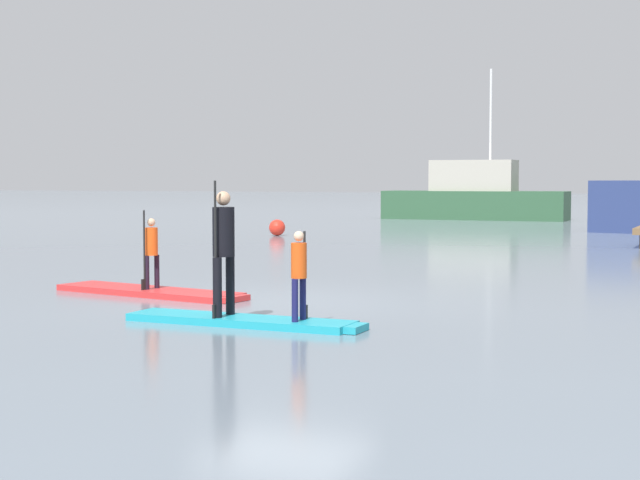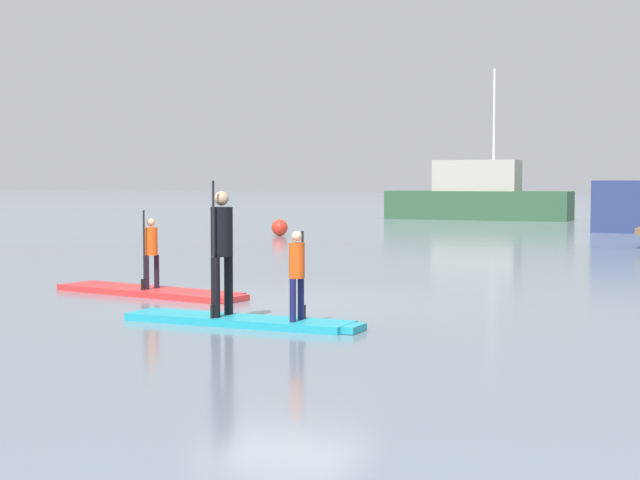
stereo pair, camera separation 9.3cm
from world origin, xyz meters
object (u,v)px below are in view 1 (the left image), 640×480
(paddleboard_near, at_px, (151,292))
(paddler_adult, at_px, (223,244))
(paddler_child_front, at_px, (299,270))
(fishing_boat_green_midground, at_px, (474,197))
(mooring_buoy_near, at_px, (277,228))
(paddleboard_far, at_px, (245,321))
(paddler_child_solo, at_px, (151,249))

(paddleboard_near, bearing_deg, paddler_adult, -41.05)
(paddler_child_front, height_order, fishing_boat_green_midground, fishing_boat_green_midground)
(mooring_buoy_near, bearing_deg, paddleboard_far, -64.83)
(paddler_child_front, bearing_deg, paddler_adult, -179.18)
(paddler_child_solo, bearing_deg, paddler_adult, -41.00)
(paddleboard_far, bearing_deg, paddler_child_front, 0.72)
(paddler_child_front, bearing_deg, paddleboard_near, 148.43)
(paddler_child_front, bearing_deg, paddler_child_solo, 148.50)
(paddler_child_solo, bearing_deg, paddler_child_front, -31.50)
(paddler_child_solo, height_order, paddler_adult, paddler_adult)
(mooring_buoy_near, bearing_deg, paddleboard_near, -70.65)
(paddler_adult, xyz_separation_m, fishing_boat_green_midground, (-5.78, 34.43, 0.03))
(paddler_adult, bearing_deg, fishing_boat_green_midground, 99.53)
(paddler_child_solo, xyz_separation_m, paddler_child_front, (3.81, -2.34, -0.01))
(paddler_child_solo, height_order, mooring_buoy_near, paddler_child_solo)
(paddleboard_far, bearing_deg, paddler_child_solo, 142.13)
(paddler_child_solo, distance_m, paddleboard_far, 3.89)
(paddler_child_solo, bearing_deg, fishing_boat_green_midground, 95.47)
(paddleboard_far, xyz_separation_m, fishing_boat_green_midground, (-6.09, 34.43, 1.04))
(paddler_adult, distance_m, mooring_buoy_near, 20.38)
(paddleboard_near, bearing_deg, paddleboard_far, -37.92)
(paddler_child_solo, relative_size, paddler_adult, 0.73)
(fishing_boat_green_midground, relative_size, mooring_buoy_near, 15.75)
(mooring_buoy_near, bearing_deg, paddler_child_front, -62.84)
(paddler_adult, height_order, paddler_child_front, paddler_adult)
(paddleboard_far, height_order, mooring_buoy_near, mooring_buoy_near)
(paddler_child_solo, distance_m, paddler_child_front, 4.47)
(paddleboard_near, distance_m, mooring_buoy_near, 17.16)
(paddler_adult, relative_size, paddler_child_front, 1.56)
(fishing_boat_green_midground, bearing_deg, paddleboard_near, -84.55)
(paddleboard_far, relative_size, paddler_adult, 1.84)
(paddleboard_far, relative_size, paddler_child_front, 2.87)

